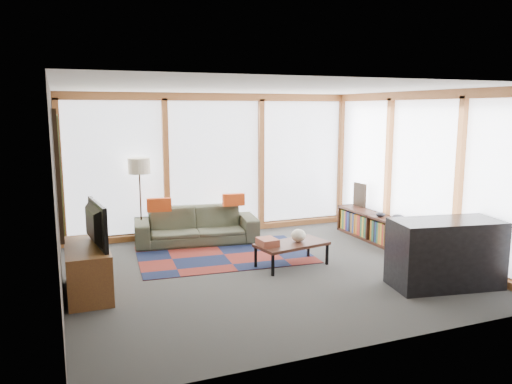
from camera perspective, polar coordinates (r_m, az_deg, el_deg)
name	(u,v)px	position (r m, az deg, el deg)	size (l,w,h in m)	color
ground	(266,271)	(7.31, 1.18, -9.03)	(5.50, 5.50, 0.00)	#333330
room_envelope	(282,160)	(7.68, 2.99, 3.66)	(5.52, 5.02, 2.62)	#493E37
rug	(224,255)	(8.09, -3.68, -7.16)	(2.70, 1.73, 0.01)	maroon
sofa	(196,225)	(8.79, -6.85, -3.81)	(2.10, 0.82, 0.61)	#36392A
pillow_left	(159,205)	(8.53, -11.02, -1.45)	(0.41, 0.12, 0.22)	#C64215
pillow_right	(234,200)	(8.88, -2.58, -0.89)	(0.39, 0.12, 0.21)	#C64215
floor_lamp	(140,202)	(8.76, -13.07, -1.09)	(0.38, 0.38, 1.50)	#2E2018
coffee_table	(292,254)	(7.50, 4.09, -7.13)	(1.07, 0.53, 0.36)	#321C13
book_stack	(268,242)	(7.28, 1.33, -5.74)	(0.25, 0.31, 0.10)	brown
vase	(298,235)	(7.50, 4.87, -4.98)	(0.22, 0.22, 0.19)	silver
bookshelf	(375,228)	(9.09, 13.39, -3.98)	(0.35, 1.95, 0.49)	#321C13
bowl_a	(398,218)	(8.58, 15.92, -2.84)	(0.22, 0.22, 0.11)	black
bowl_b	(381,215)	(8.83, 14.05, -2.52)	(0.16, 0.16, 0.08)	black
shelf_picture	(360,195)	(9.64, 11.77, -0.32)	(0.04, 0.34, 0.45)	black
tv_console	(88,270)	(6.73, -18.69, -8.40)	(0.52, 1.24, 0.62)	brown
television	(90,224)	(6.55, -18.49, -3.54)	(0.97, 0.13, 0.56)	black
bar_counter	(445,253)	(7.05, 20.82, -6.57)	(1.41, 0.66, 0.89)	black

